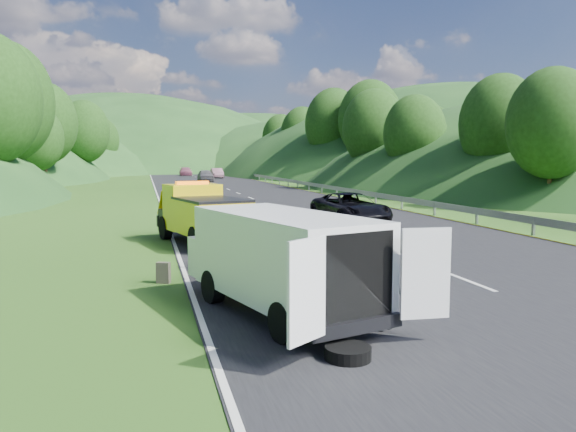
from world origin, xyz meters
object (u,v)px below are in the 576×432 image
object	(u,v)px
woman	(224,271)
passing_suv	(350,224)
white_van	(279,257)
suitcase	(163,273)
tow_truck	(201,214)
spare_tire	(348,360)
child	(275,287)
worker	(384,330)

from	to	relation	value
woman	passing_suv	bearing A→B (deg)	-68.07
white_van	passing_suv	distance (m)	15.82
suitcase	woman	bearing A→B (deg)	33.27
tow_truck	passing_suv	bearing A→B (deg)	17.00
suitcase	spare_tire	distance (m)	6.74
woman	passing_suv	distance (m)	12.17
woman	suitcase	xyz separation A→B (m)	(-1.68, -1.10, 0.27)
woman	spare_tire	xyz separation A→B (m)	(0.92, -7.31, 0.00)
child	passing_suv	world-z (taller)	passing_suv
tow_truck	woman	xyz separation A→B (m)	(0.10, -5.17, -1.10)
worker	suitcase	world-z (taller)	worker
woman	worker	distance (m)	6.40
worker	passing_suv	bearing A→B (deg)	48.89
tow_truck	passing_suv	size ratio (longest dim) A/B	1.07
tow_truck	woman	size ratio (longest dim) A/B	3.48
worker	tow_truck	bearing A→B (deg)	78.49
passing_suv	woman	bearing A→B (deg)	-131.54
worker	white_van	bearing A→B (deg)	113.60
white_van	woman	bearing A→B (deg)	79.98
white_van	spare_tire	size ratio (longest dim) A/B	8.51
tow_truck	spare_tire	size ratio (longest dim) A/B	7.56
tow_truck	child	world-z (taller)	tow_truck
spare_tire	white_van	bearing A→B (deg)	98.71
tow_truck	white_van	distance (m)	9.71
worker	passing_suv	xyz separation A→B (m)	(5.28, 15.74, 0.00)
white_van	woman	distance (m)	4.69
white_van	woman	world-z (taller)	white_van
suitcase	passing_suv	world-z (taller)	passing_suv
white_van	spare_tire	world-z (taller)	white_van
white_van	spare_tire	bearing A→B (deg)	-97.58
passing_suv	worker	bearing A→B (deg)	-112.83
woman	suitcase	size ratio (longest dim) A/B	3.00
woman	child	size ratio (longest dim) A/B	1.58
spare_tire	passing_suv	world-z (taller)	passing_suv
woman	spare_tire	world-z (taller)	woman
child	passing_suv	xyz separation A→B (m)	(6.45, 11.93, 0.00)
white_van	child	distance (m)	2.59
woman	worker	size ratio (longest dim) A/B	1.00
woman	worker	bearing A→B (deg)	168.24
woman	tow_truck	bearing A→B (deg)	-29.70
tow_truck	worker	size ratio (longest dim) A/B	3.48
suitcase	spare_tire	bearing A→B (deg)	-67.29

